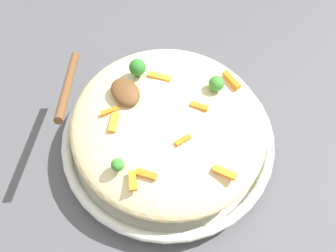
{
  "coord_description": "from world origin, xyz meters",
  "views": [
    {
      "loc": [
        0.25,
        -0.16,
        0.55
      ],
      "look_at": [
        0.0,
        0.0,
        0.06
      ],
      "focal_mm": 38.79,
      "sensor_mm": 36.0,
      "label": 1
    }
  ],
  "objects": [
    {
      "name": "ground_plane",
      "position": [
        0.0,
        0.0,
        0.0
      ],
      "size": [
        2.4,
        2.4,
        0.0
      ],
      "primitive_type": "plane",
      "color": "#4C4C51"
    },
    {
      "name": "serving_bowl",
      "position": [
        0.0,
        0.0,
        0.02
      ],
      "size": [
        0.35,
        0.35,
        0.04
      ],
      "color": "silver",
      "rests_on": "ground_plane"
    },
    {
      "name": "pasta_mound",
      "position": [
        0.0,
        0.0,
        0.06
      ],
      "size": [
        0.31,
        0.3,
        0.07
      ],
      "primitive_type": "ellipsoid",
      "color": "beige",
      "rests_on": "serving_bowl"
    },
    {
      "name": "carrot_piece_0",
      "position": [
        0.02,
        0.04,
        0.1
      ],
      "size": [
        0.03,
        0.02,
        0.01
      ],
      "primitive_type": "cube",
      "rotation": [
        0.0,
        0.0,
        3.78
      ],
      "color": "orange",
      "rests_on": "pasta_mound"
    },
    {
      "name": "carrot_piece_1",
      "position": [
        0.12,
        0.01,
        0.09
      ],
      "size": [
        0.03,
        0.03,
        0.01
      ],
      "primitive_type": "cube",
      "rotation": [
        0.0,
        0.0,
        3.69
      ],
      "color": "orange",
      "rests_on": "pasta_mound"
    },
    {
      "name": "carrot_piece_2",
      "position": [
        -0.03,
        -0.08,
        0.1
      ],
      "size": [
        0.03,
        0.03,
        0.01
      ],
      "primitive_type": "cube",
      "rotation": [
        0.0,
        0.0,
        5.59
      ],
      "color": "orange",
      "rests_on": "pasta_mound"
    },
    {
      "name": "carrot_piece_3",
      "position": [
        0.07,
        -0.08,
        0.09
      ],
      "size": [
        0.03,
        0.03,
        0.01
      ],
      "primitive_type": "cube",
      "rotation": [
        0.0,
        0.0,
        0.7
      ],
      "color": "orange",
      "rests_on": "pasta_mound"
    },
    {
      "name": "carrot_piece_4",
      "position": [
        0.0,
        0.12,
        0.09
      ],
      "size": [
        0.04,
        0.01,
        0.01
      ],
      "primitive_type": "cube",
      "rotation": [
        0.0,
        0.0,
        3.14
      ],
      "color": "orange",
      "rests_on": "pasta_mound"
    },
    {
      "name": "carrot_piece_5",
      "position": [
        -0.06,
        0.03,
        0.1
      ],
      "size": [
        0.03,
        0.03,
        0.01
      ],
      "primitive_type": "cube",
      "rotation": [
        0.0,
        0.0,
        3.83
      ],
      "color": "orange",
      "rests_on": "pasta_mound"
    },
    {
      "name": "carrot_piece_6",
      "position": [
        -0.05,
        -0.07,
        0.1
      ],
      "size": [
        0.01,
        0.03,
        0.01
      ],
      "primitive_type": "cube",
      "rotation": [
        0.0,
        0.0,
        1.43
      ],
      "color": "orange",
      "rests_on": "pasta_mound"
    },
    {
      "name": "carrot_piece_7",
      "position": [
        0.06,
        -0.1,
        0.09
      ],
      "size": [
        0.03,
        0.02,
        0.01
      ],
      "primitive_type": "cube",
      "rotation": [
        0.0,
        0.0,
        2.69
      ],
      "color": "orange",
      "rests_on": "pasta_mound"
    },
    {
      "name": "carrot_piece_8",
      "position": [
        0.05,
        -0.01,
        0.1
      ],
      "size": [
        0.01,
        0.02,
        0.01
      ],
      "primitive_type": "cube",
      "rotation": [
        0.0,
        0.0,
        4.74
      ],
      "color": "orange",
      "rests_on": "pasta_mound"
    },
    {
      "name": "broccoli_floret_0",
      "position": [
        -0.09,
        0.0,
        0.11
      ],
      "size": [
        0.03,
        0.03,
        0.03
      ],
      "color": "#296820",
      "rests_on": "pasta_mound"
    },
    {
      "name": "broccoli_floret_1",
      "position": [
        0.04,
        -0.1,
        0.1
      ],
      "size": [
        0.02,
        0.02,
        0.02
      ],
      "color": "#377928",
      "rests_on": "pasta_mound"
    },
    {
      "name": "broccoli_floret_2",
      "position": [
        0.0,
        0.09,
        0.11
      ],
      "size": [
        0.02,
        0.02,
        0.03
      ],
      "color": "#377928",
      "rests_on": "pasta_mound"
    },
    {
      "name": "serving_spoon",
      "position": [
        -0.08,
        -0.06,
        0.11
      ],
      "size": [
        0.15,
        0.13,
        0.07
      ],
      "color": "brown",
      "rests_on": "pasta_mound"
    }
  ]
}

